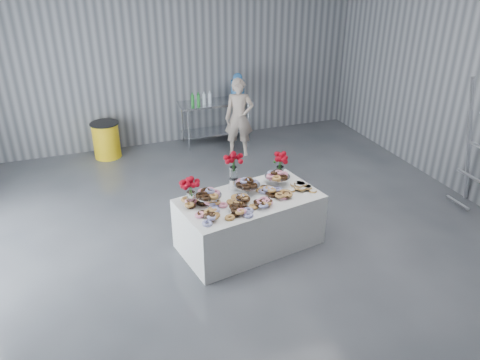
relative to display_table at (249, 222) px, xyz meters
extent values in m
plane|color=#393C41|center=(-0.08, -0.27, -0.38)|extent=(9.00, 9.00, 0.00)
cube|color=gray|center=(-0.08, 4.23, 1.62)|extent=(8.00, 0.04, 4.00)
cube|color=white|center=(0.00, 0.00, 0.00)|extent=(2.05, 1.32, 0.75)
cube|color=silver|center=(0.71, 3.83, 0.51)|extent=(1.50, 0.60, 0.04)
cube|color=silver|center=(0.71, 3.83, -0.12)|extent=(1.40, 0.55, 0.03)
cylinder|color=silver|center=(0.06, 3.58, 0.05)|extent=(0.04, 0.04, 0.86)
cylinder|color=silver|center=(1.36, 3.58, 0.05)|extent=(0.04, 0.04, 0.86)
cylinder|color=silver|center=(0.06, 4.08, 0.05)|extent=(0.04, 0.04, 0.86)
cylinder|color=silver|center=(1.36, 4.08, 0.05)|extent=(0.04, 0.04, 0.86)
cylinder|color=silver|center=(-0.57, 0.05, 0.44)|extent=(0.06, 0.06, 0.12)
cylinder|color=silver|center=(-0.57, 0.05, 0.50)|extent=(0.36, 0.36, 0.01)
cylinder|color=silver|center=(0.02, 0.16, 0.44)|extent=(0.06, 0.06, 0.12)
cylinder|color=silver|center=(0.02, 0.16, 0.50)|extent=(0.36, 0.36, 0.01)
cylinder|color=silver|center=(0.51, 0.25, 0.44)|extent=(0.06, 0.06, 0.12)
cylinder|color=silver|center=(0.51, 0.25, 0.50)|extent=(0.36, 0.36, 0.01)
cylinder|color=white|center=(-0.78, 0.11, 0.46)|extent=(0.11, 0.11, 0.18)
cylinder|color=#1E5919|center=(-0.78, 0.11, 0.59)|extent=(0.04, 0.04, 0.18)
cylinder|color=white|center=(0.64, 0.42, 0.46)|extent=(0.11, 0.11, 0.18)
cylinder|color=#1E5919|center=(0.64, 0.42, 0.59)|extent=(0.04, 0.04, 0.18)
cylinder|color=silver|center=(-0.11, 0.34, 0.45)|extent=(0.14, 0.14, 0.15)
cylinder|color=white|center=(-0.11, 0.34, 0.61)|extent=(0.11, 0.11, 0.18)
cylinder|color=#1E5919|center=(-0.11, 0.34, 0.75)|extent=(0.04, 0.04, 0.18)
cylinder|color=#4393E5|center=(1.21, 3.83, 0.73)|extent=(0.28, 0.28, 0.40)
sphere|color=#4393E5|center=(1.21, 3.83, 0.98)|extent=(0.20, 0.20, 0.20)
imported|color=#CC8C93|center=(0.96, 3.06, 0.40)|extent=(0.65, 0.54, 1.54)
cylinder|color=yellow|center=(-1.55, 3.83, -0.03)|extent=(0.52, 0.52, 0.69)
cylinder|color=black|center=(-1.55, 3.83, 0.33)|extent=(0.56, 0.56, 0.02)
camera|label=1|loc=(-2.02, -5.14, 3.44)|focal=35.00mm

